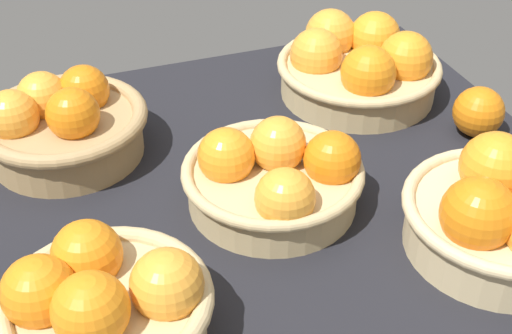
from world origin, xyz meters
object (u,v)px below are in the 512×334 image
Objects in this scene: basket_near_right at (62,123)px; loose_orange_front_gap at (479,112)px; basket_near_left at (358,65)px; basket_far_right at (104,305)px; basket_center at (275,176)px; basket_far_left at (508,215)px.

basket_near_right reaches higher than loose_orange_front_gap.
loose_orange_front_gap is at bearing 122.81° from basket_near_left.
basket_far_right is 27.07cm from basket_center.
loose_orange_front_gap is at bearing -170.93° from basket_center.
basket_center is at bearing 138.55° from basket_near_right.
basket_near_left is 37.64cm from basket_far_left.
basket_far_left is 1.02× the size of basket_center.
basket_near_right is at bearing -90.85° from basket_far_right.
basket_far_right reaches higher than basket_near_left.
basket_center is at bearing 9.07° from loose_orange_front_gap.
basket_far_right reaches higher than basket_center.
basket_far_left is (-43.79, 1.90, 0.18)cm from basket_far_right.
basket_near_left is at bearing -91.11° from basket_far_left.
basket_far_left is 3.17× the size of loose_orange_front_gap.
loose_orange_front_gap is (-10.42, 16.17, -1.03)cm from basket_near_left.
basket_near_right is at bearing 1.99° from basket_near_left.
basket_near_right is at bearing -15.05° from loose_orange_front_gap.
basket_far_right is (44.52, 35.73, 0.33)cm from basket_near_left.
basket_far_left is at bearing 177.51° from basket_far_right.
basket_center reaches higher than loose_orange_front_gap.
loose_orange_front_gap is (-54.95, -19.56, -1.36)cm from basket_far_right.
basket_near_left is 3.48× the size of loose_orange_front_gap.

